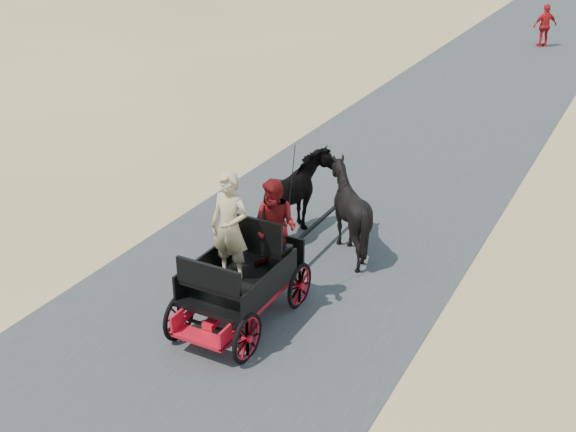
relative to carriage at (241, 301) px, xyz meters
The scene contains 8 objects.
ground 1.62m from the carriage, 96.43° to the left, with size 140.00×140.00×0.00m, color tan.
road 1.62m from the carriage, 96.43° to the left, with size 6.00×140.00×0.01m, color #38383A.
carriage is the anchor object (origin of this frame).
horse_left 3.09m from the carriage, 100.39° to the left, with size 0.91×2.01×1.70m, color black.
horse_right 3.09m from the carriage, 79.61° to the left, with size 1.37×1.54×1.70m, color black.
driver_man 1.28m from the carriage, 165.96° to the left, with size 0.66×0.43×1.80m, color tan.
passenger_woman 1.33m from the carriage, 63.43° to the left, with size 0.77×0.60×1.58m, color #660C0F.
pedestrian 23.13m from the carriage, 88.79° to the left, with size 1.01×0.42×1.73m, color red.
Camera 1 is at (5.51, -9.95, 6.64)m, focal length 45.00 mm.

